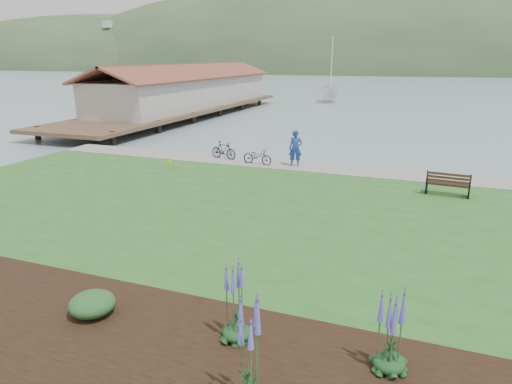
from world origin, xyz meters
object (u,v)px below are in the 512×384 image
Objects in this scene: sailboat at (330,102)px; park_bench at (448,184)px; person at (296,146)px; bicycle_a at (257,156)px.

park_bench is at bearing -82.68° from sailboat.
person is at bearing 163.80° from park_bench.
park_bench is at bearing -39.31° from person.
sailboat is at bearing 112.89° from park_bench.
person reaches higher than park_bench.
park_bench is 45.83m from sailboat.
park_bench is 8.17m from person.
bicycle_a is 0.06× the size of sailboat.
sailboat is (-14.37, 43.51, -0.94)m from park_bench.
park_bench reaches higher than bicycle_a.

